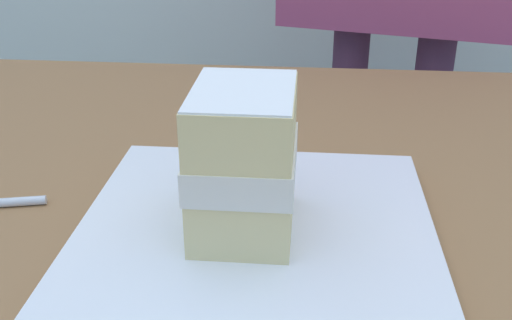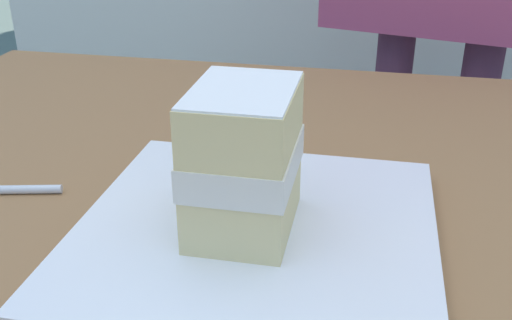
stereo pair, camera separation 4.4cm
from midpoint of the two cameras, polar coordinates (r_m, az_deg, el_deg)
The scene contains 2 objects.
dessert_plate at distance 0.47m, azimuth -2.70°, elevation -6.99°, with size 0.27×0.27×0.02m.
cake_slice at distance 0.44m, azimuth -4.07°, elevation -0.16°, with size 0.10×0.08×0.11m.
Camera 1 is at (0.21, 0.10, 1.00)m, focal length 42.35 mm.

